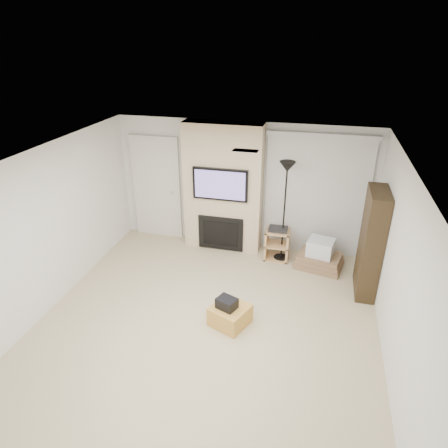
% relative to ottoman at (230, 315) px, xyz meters
% --- Properties ---
extents(floor, '(5.00, 5.50, 0.00)m').
position_rel_ottoman_xyz_m(floor, '(-0.34, -0.19, -0.15)').
color(floor, '#C6B58D').
rests_on(floor, ground).
extents(ceiling, '(5.00, 5.50, 0.00)m').
position_rel_ottoman_xyz_m(ceiling, '(-0.34, -0.19, 2.35)').
color(ceiling, white).
rests_on(ceiling, wall_back).
extents(wall_back, '(5.00, 0.00, 2.50)m').
position_rel_ottoman_xyz_m(wall_back, '(-0.34, 2.56, 1.10)').
color(wall_back, white).
rests_on(wall_back, ground).
extents(wall_front, '(5.00, 0.00, 2.50)m').
position_rel_ottoman_xyz_m(wall_front, '(-0.34, -2.94, 1.10)').
color(wall_front, white).
rests_on(wall_front, ground).
extents(wall_left, '(0.00, 5.50, 2.50)m').
position_rel_ottoman_xyz_m(wall_left, '(-2.84, -0.19, 1.10)').
color(wall_left, white).
rests_on(wall_left, ground).
extents(wall_right, '(0.00, 5.50, 2.50)m').
position_rel_ottoman_xyz_m(wall_right, '(2.16, -0.19, 1.10)').
color(wall_right, white).
rests_on(wall_right, ground).
extents(hvac_vent, '(0.35, 0.18, 0.01)m').
position_rel_ottoman_xyz_m(hvac_vent, '(0.06, 0.61, 2.35)').
color(hvac_vent, silver).
rests_on(hvac_vent, ceiling).
extents(ottoman, '(0.66, 0.66, 0.30)m').
position_rel_ottoman_xyz_m(ottoman, '(0.00, 0.00, 0.00)').
color(ottoman, gold).
rests_on(ottoman, floor).
extents(black_bag, '(0.34, 0.31, 0.16)m').
position_rel_ottoman_xyz_m(black_bag, '(-0.04, -0.03, 0.23)').
color(black_bag, black).
rests_on(black_bag, ottoman).
extents(fireplace_wall, '(1.50, 0.47, 2.50)m').
position_rel_ottoman_xyz_m(fireplace_wall, '(-0.69, 2.34, 1.09)').
color(fireplace_wall, beige).
rests_on(fireplace_wall, floor).
extents(entry_door, '(1.02, 0.11, 2.14)m').
position_rel_ottoman_xyz_m(entry_door, '(-2.14, 2.52, 0.90)').
color(entry_door, silver).
rests_on(entry_door, floor).
extents(vertical_blinds, '(1.98, 0.10, 2.37)m').
position_rel_ottoman_xyz_m(vertical_blinds, '(1.06, 2.50, 1.12)').
color(vertical_blinds, silver).
rests_on(vertical_blinds, floor).
extents(floor_lamp, '(0.29, 0.29, 1.94)m').
position_rel_ottoman_xyz_m(floor_lamp, '(0.53, 2.09, 1.38)').
color(floor_lamp, black).
rests_on(floor_lamp, floor).
extents(av_stand, '(0.45, 0.38, 0.66)m').
position_rel_ottoman_xyz_m(av_stand, '(0.44, 2.08, 0.20)').
color(av_stand, tan).
rests_on(av_stand, floor).
extents(box_stack, '(0.94, 0.78, 0.55)m').
position_rel_ottoman_xyz_m(box_stack, '(1.24, 1.98, 0.06)').
color(box_stack, '#8F6D4E').
rests_on(box_stack, floor).
extents(bookshelf, '(0.30, 0.80, 1.80)m').
position_rel_ottoman_xyz_m(bookshelf, '(2.00, 1.38, 0.75)').
color(bookshelf, black).
rests_on(bookshelf, floor).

